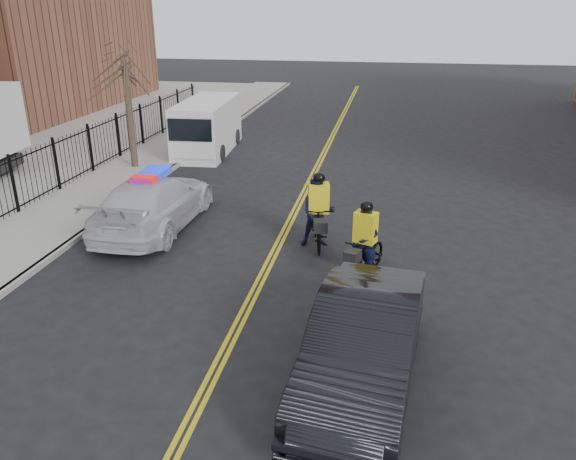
{
  "coord_description": "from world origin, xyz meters",
  "views": [
    {
      "loc": [
        3.0,
        -11.65,
        6.57
      ],
      "look_at": [
        0.65,
        1.19,
        1.3
      ],
      "focal_mm": 35.0,
      "sensor_mm": 36.0,
      "label": 1
    }
  ],
  "objects_px": {
    "cyclist_near": "(364,251)",
    "cyclist_far": "(318,217)",
    "dark_sedan": "(364,343)",
    "cargo_van": "(207,128)",
    "police_cruiser": "(154,202)"
  },
  "relations": [
    {
      "from": "dark_sedan",
      "to": "cyclist_near",
      "type": "bearing_deg",
      "value": 99.15
    },
    {
      "from": "cyclist_near",
      "to": "cyclist_far",
      "type": "height_order",
      "value": "cyclist_far"
    },
    {
      "from": "police_cruiser",
      "to": "cyclist_near",
      "type": "xyz_separation_m",
      "value": [
        6.64,
        -2.28,
        -0.12
      ]
    },
    {
      "from": "cargo_van",
      "to": "cyclist_far",
      "type": "xyz_separation_m",
      "value": [
        6.63,
        -10.13,
        -0.3
      ]
    },
    {
      "from": "police_cruiser",
      "to": "cyclist_near",
      "type": "relative_size",
      "value": 2.58
    },
    {
      "from": "police_cruiser",
      "to": "dark_sedan",
      "type": "bearing_deg",
      "value": 135.98
    },
    {
      "from": "dark_sedan",
      "to": "cyclist_far",
      "type": "relative_size",
      "value": 2.29
    },
    {
      "from": "cyclist_near",
      "to": "cyclist_far",
      "type": "relative_size",
      "value": 0.98
    },
    {
      "from": "police_cruiser",
      "to": "dark_sedan",
      "type": "xyz_separation_m",
      "value": [
        6.87,
        -6.73,
        0.02
      ]
    },
    {
      "from": "cargo_van",
      "to": "cyclist_far",
      "type": "height_order",
      "value": "cargo_van"
    },
    {
      "from": "police_cruiser",
      "to": "dark_sedan",
      "type": "relative_size",
      "value": 1.1
    },
    {
      "from": "cyclist_near",
      "to": "cyclist_far",
      "type": "distance_m",
      "value": 2.27
    },
    {
      "from": "dark_sedan",
      "to": "cyclist_far",
      "type": "xyz_separation_m",
      "value": [
        -1.65,
        6.22,
        0.02
      ]
    },
    {
      "from": "dark_sedan",
      "to": "cargo_van",
      "type": "distance_m",
      "value": 18.33
    },
    {
      "from": "police_cruiser",
      "to": "cyclist_near",
      "type": "distance_m",
      "value": 7.02
    }
  ]
}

